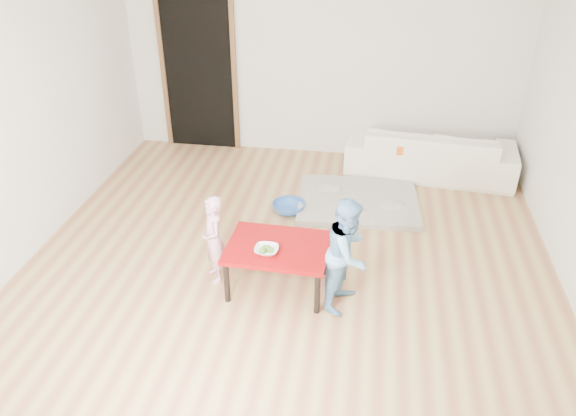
% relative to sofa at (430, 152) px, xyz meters
% --- Properties ---
extents(floor, '(5.00, 5.00, 0.01)m').
position_rel_sofa_xyz_m(floor, '(-1.42, -2.05, -0.30)').
color(floor, '#9E6443').
rests_on(floor, ground).
extents(back_wall, '(5.00, 0.02, 2.60)m').
position_rel_sofa_xyz_m(back_wall, '(-1.42, 0.45, 1.00)').
color(back_wall, silver).
rests_on(back_wall, floor).
extents(left_wall, '(0.02, 5.00, 2.60)m').
position_rel_sofa_xyz_m(left_wall, '(-3.92, -2.05, 1.00)').
color(left_wall, silver).
rests_on(left_wall, floor).
extents(doorway, '(1.02, 0.08, 2.11)m').
position_rel_sofa_xyz_m(doorway, '(-3.02, 0.43, 0.73)').
color(doorway, brown).
rests_on(doorway, back_wall).
extents(sofa, '(2.09, 0.98, 0.59)m').
position_rel_sofa_xyz_m(sofa, '(0.00, 0.00, 0.00)').
color(sofa, white).
rests_on(sofa, floor).
extents(cushion, '(0.47, 0.44, 0.11)m').
position_rel_sofa_xyz_m(cushion, '(-0.27, -0.16, 0.15)').
color(cushion, orange).
rests_on(cushion, sofa).
extents(red_table, '(0.91, 0.69, 0.44)m').
position_rel_sofa_xyz_m(red_table, '(-1.46, -2.55, -0.07)').
color(red_table, maroon).
rests_on(red_table, floor).
extents(bowl, '(0.20, 0.20, 0.05)m').
position_rel_sofa_xyz_m(bowl, '(-1.54, -2.67, 0.17)').
color(bowl, white).
rests_on(bowl, red_table).
extents(broccoli, '(0.12, 0.12, 0.06)m').
position_rel_sofa_xyz_m(broccoli, '(-1.54, -2.67, 0.17)').
color(broccoli, '#2D5919').
rests_on(broccoli, red_table).
extents(child_pink, '(0.32, 0.37, 0.84)m').
position_rel_sofa_xyz_m(child_pink, '(-2.05, -2.51, 0.13)').
color(child_pink, pink).
rests_on(child_pink, floor).
extents(child_blue, '(0.52, 0.59, 1.01)m').
position_rel_sofa_xyz_m(child_blue, '(-0.85, -2.67, 0.21)').
color(child_blue, '#5D9CD8').
rests_on(child_blue, floor).
extents(basin, '(0.36, 0.36, 0.11)m').
position_rel_sofa_xyz_m(basin, '(-1.58, -1.22, -0.24)').
color(basin, '#2D5DAA').
rests_on(basin, floor).
extents(blanket, '(1.41, 1.20, 0.07)m').
position_rel_sofa_xyz_m(blanket, '(-0.83, -0.91, -0.26)').
color(blanket, '#BCB2A5').
rests_on(blanket, floor).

